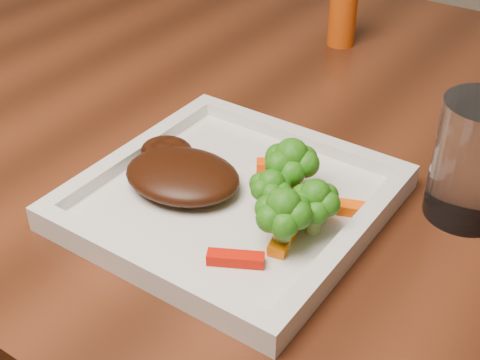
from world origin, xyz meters
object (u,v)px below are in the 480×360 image
Objects in this scene: steak at (182,176)px; spice_shaker at (343,14)px; plate at (232,203)px; dining_table at (224,293)px; drinking_glass at (475,161)px.

steak is 0.43m from spice_shaker.
dining_table is at bearing 128.31° from plate.
drinking_glass is at bearing -13.63° from dining_table.
plate is at bearing 16.09° from steak.
plate is (0.16, -0.21, 0.38)m from dining_table.
drinking_glass is (0.28, -0.29, 0.01)m from spice_shaker.
spice_shaker is 0.41m from drinking_glass.
dining_table is 17.39× the size of spice_shaker.
dining_table is 13.33× the size of drinking_glass.
spice_shaker is at bearing 134.42° from drinking_glass.
plate is 2.25× the size of drinking_glass.
dining_table is at bearing 117.42° from steak.
drinking_glass reaches higher than spice_shaker.
drinking_glass is at bearing 32.62° from plate.
steak reaches higher than plate.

